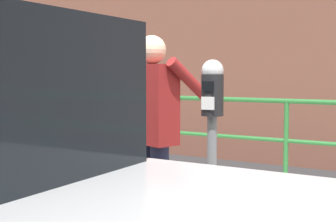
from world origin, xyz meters
TOP-DOWN VIEW (x-y plane):
  - parking_meter at (0.24, 0.45)m, footprint 0.16×0.17m
  - pedestrian_at_meter at (-0.38, 0.64)m, footprint 0.75×0.56m
  - background_railing at (0.00, 3.09)m, footprint 24.06×0.06m
  - backdrop_wall at (0.00, 5.45)m, footprint 32.00×0.50m

SIDE VIEW (x-z plane):
  - background_railing at x=0.00m, z-range 0.39..1.51m
  - pedestrian_at_meter at x=-0.38m, z-range 0.28..2.01m
  - parking_meter at x=0.24m, z-range 0.46..1.98m
  - backdrop_wall at x=0.00m, z-range 0.00..3.86m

